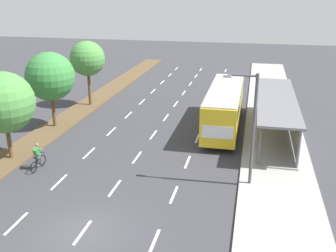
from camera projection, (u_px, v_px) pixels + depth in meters
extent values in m
plane|color=#38383D|center=(83.00, 232.00, 18.66)|extent=(140.00, 140.00, 0.00)
cube|color=brown|center=(89.00, 105.00, 38.75)|extent=(2.60, 52.00, 0.12)
cube|color=#9E9E99|center=(272.00, 116.00, 35.17)|extent=(4.50, 52.00, 0.15)
cube|color=white|center=(16.00, 223.00, 19.35)|extent=(0.14, 2.01, 0.01)
cube|color=white|center=(59.00, 182.00, 23.47)|extent=(0.14, 2.01, 0.01)
cube|color=white|center=(89.00, 153.00, 27.60)|extent=(0.14, 2.01, 0.01)
cube|color=white|center=(111.00, 131.00, 31.72)|extent=(0.14, 2.01, 0.01)
cube|color=white|center=(128.00, 115.00, 35.84)|extent=(0.14, 2.01, 0.01)
cube|color=white|center=(142.00, 102.00, 39.96)|extent=(0.14, 2.01, 0.01)
cube|color=white|center=(153.00, 91.00, 44.08)|extent=(0.14, 2.01, 0.01)
cube|color=white|center=(162.00, 82.00, 48.20)|extent=(0.14, 2.01, 0.01)
cube|color=white|center=(170.00, 75.00, 52.32)|extent=(0.14, 2.01, 0.01)
cube|color=white|center=(177.00, 68.00, 56.44)|extent=(0.14, 2.01, 0.01)
cube|color=white|center=(83.00, 232.00, 18.64)|extent=(0.14, 2.01, 0.01)
cube|color=white|center=(115.00, 188.00, 22.76)|extent=(0.14, 2.01, 0.01)
cube|color=white|center=(137.00, 157.00, 26.88)|extent=(0.14, 2.01, 0.01)
cube|color=white|center=(153.00, 135.00, 31.00)|extent=(0.14, 2.01, 0.01)
cube|color=white|center=(166.00, 117.00, 35.13)|extent=(0.14, 2.01, 0.01)
cube|color=white|center=(176.00, 104.00, 39.25)|extent=(0.14, 2.01, 0.01)
cube|color=white|center=(184.00, 93.00, 43.37)|extent=(0.14, 2.01, 0.01)
cube|color=white|center=(190.00, 84.00, 47.49)|extent=(0.14, 2.01, 0.01)
cube|color=white|center=(196.00, 76.00, 51.61)|extent=(0.14, 2.01, 0.01)
cube|color=white|center=(201.00, 69.00, 55.73)|extent=(0.14, 2.01, 0.01)
cube|color=white|center=(154.00, 242.00, 17.93)|extent=(0.14, 2.01, 0.01)
cube|color=white|center=(174.00, 195.00, 22.05)|extent=(0.14, 2.01, 0.01)
cube|color=white|center=(187.00, 162.00, 26.17)|extent=(0.14, 2.01, 0.01)
cube|color=white|center=(197.00, 138.00, 30.29)|extent=(0.14, 2.01, 0.01)
cube|color=white|center=(205.00, 120.00, 34.41)|extent=(0.14, 2.01, 0.01)
cube|color=white|center=(211.00, 106.00, 38.53)|extent=(0.14, 2.01, 0.01)
cube|color=white|center=(216.00, 95.00, 42.65)|extent=(0.14, 2.01, 0.01)
cube|color=white|center=(219.00, 85.00, 46.78)|extent=(0.14, 2.01, 0.01)
cube|color=white|center=(223.00, 77.00, 50.90)|extent=(0.14, 2.01, 0.01)
cube|color=white|center=(226.00, 71.00, 55.02)|extent=(0.14, 2.01, 0.01)
cube|color=gray|center=(274.00, 132.00, 30.95)|extent=(2.60, 13.39, 0.10)
cylinder|color=#56565B|center=(260.00, 146.00, 24.81)|extent=(0.16, 0.16, 2.60)
cylinder|color=#56565B|center=(260.00, 94.00, 36.67)|extent=(0.16, 0.16, 2.60)
cylinder|color=#56565B|center=(299.00, 149.00, 24.33)|extent=(0.16, 0.16, 2.60)
cylinder|color=#56565B|center=(286.00, 96.00, 36.19)|extent=(0.16, 0.16, 2.60)
cube|color=gray|center=(292.00, 117.00, 30.25)|extent=(0.10, 12.72, 2.34)
cube|color=slate|center=(277.00, 99.00, 30.04)|extent=(2.90, 13.79, 0.16)
cube|color=yellow|center=(224.00, 107.00, 31.89)|extent=(2.50, 11.20, 2.80)
cube|color=#2D3D4C|center=(225.00, 96.00, 31.60)|extent=(2.54, 10.30, 0.90)
cube|color=#B7B7B7|center=(225.00, 89.00, 31.40)|extent=(2.45, 10.98, 0.12)
cube|color=#2D3D4C|center=(230.00, 86.00, 36.95)|extent=(2.25, 0.06, 1.54)
cube|color=white|center=(217.00, 132.00, 26.78)|extent=(2.12, 0.04, 0.90)
cylinder|color=black|center=(215.00, 109.00, 35.76)|extent=(0.30, 1.00, 1.00)
cylinder|color=black|center=(239.00, 111.00, 35.31)|extent=(0.30, 1.00, 1.00)
cylinder|color=black|center=(205.00, 136.00, 29.36)|extent=(0.30, 1.00, 1.00)
cylinder|color=black|center=(235.00, 138.00, 28.91)|extent=(0.30, 1.00, 1.00)
torus|color=black|center=(43.00, 160.00, 25.58)|extent=(0.06, 0.72, 0.72)
torus|color=black|center=(34.00, 167.00, 24.57)|extent=(0.06, 0.72, 0.72)
cylinder|color=black|center=(38.00, 160.00, 24.98)|extent=(0.05, 0.94, 0.05)
cylinder|color=black|center=(37.00, 163.00, 24.95)|extent=(0.05, 0.57, 0.42)
cylinder|color=black|center=(36.00, 161.00, 24.79)|extent=(0.04, 0.04, 0.40)
cube|color=black|center=(36.00, 158.00, 24.72)|extent=(0.12, 0.24, 0.06)
cylinder|color=black|center=(41.00, 153.00, 25.35)|extent=(0.46, 0.04, 0.04)
cube|color=#2D844C|center=(37.00, 152.00, 24.78)|extent=(0.30, 0.36, 0.59)
cube|color=#4C893D|center=(35.00, 152.00, 24.63)|extent=(0.26, 0.26, 0.42)
sphere|color=#9E7051|center=(37.00, 145.00, 24.75)|extent=(0.20, 0.20, 0.20)
cylinder|color=#4C4C56|center=(35.00, 158.00, 24.91)|extent=(0.12, 0.42, 0.25)
cylinder|color=#4C4C56|center=(37.00, 160.00, 25.15)|extent=(0.10, 0.17, 0.41)
cylinder|color=#4C4C56|center=(39.00, 158.00, 24.86)|extent=(0.12, 0.42, 0.25)
cylinder|color=#4C4C56|center=(41.00, 161.00, 25.10)|extent=(0.10, 0.17, 0.41)
cylinder|color=#2D844C|center=(36.00, 149.00, 25.00)|extent=(0.09, 0.47, 0.28)
cylinder|color=#2D844C|center=(41.00, 150.00, 24.93)|extent=(0.09, 0.47, 0.28)
cylinder|color=brown|center=(9.00, 141.00, 26.22)|extent=(0.28, 0.28, 2.35)
sphere|color=#4C8E42|center=(4.00, 102.00, 25.33)|extent=(4.00, 4.00, 4.00)
cylinder|color=brown|center=(54.00, 110.00, 32.23)|extent=(0.28, 0.28, 2.70)
sphere|color=#38843D|center=(50.00, 76.00, 31.30)|extent=(3.89, 3.89, 3.89)
cylinder|color=brown|center=(89.00, 88.00, 38.10)|extent=(0.28, 0.28, 3.27)
sphere|color=#4C8E42|center=(87.00, 59.00, 37.15)|extent=(3.30, 3.30, 3.30)
cylinder|color=#4C4C51|center=(253.00, 131.00, 21.97)|extent=(0.18, 0.18, 6.50)
cylinder|color=#4C4C51|center=(242.00, 75.00, 21.11)|extent=(1.60, 0.12, 0.12)
cube|color=silver|center=(227.00, 76.00, 21.29)|extent=(0.44, 0.24, 0.16)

